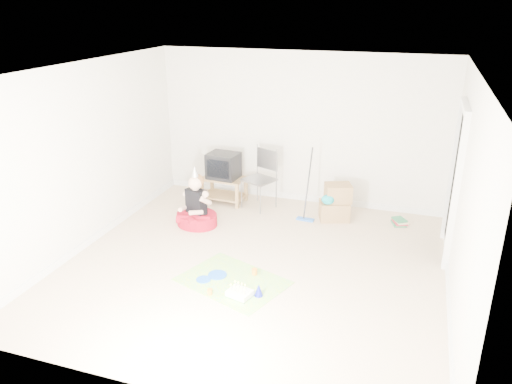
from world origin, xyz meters
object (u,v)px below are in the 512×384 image
(tv_stand, at_px, (224,187))
(birthday_cake, at_px, (240,294))
(cardboard_boxes, at_px, (335,203))
(seated_woman, at_px, (197,212))
(folding_chair, at_px, (259,180))
(crt_tv, at_px, (223,166))

(tv_stand, distance_m, birthday_cake, 3.07)
(cardboard_boxes, xyz_separation_m, birthday_cake, (-0.69, -2.64, -0.25))
(cardboard_boxes, distance_m, birthday_cake, 2.74)
(seated_woman, bearing_deg, folding_chair, 53.76)
(tv_stand, xyz_separation_m, crt_tv, (-0.00, 0.00, 0.41))
(cardboard_boxes, bearing_deg, crt_tv, 176.31)
(folding_chair, xyz_separation_m, seated_woman, (-0.72, -0.98, -0.29))
(cardboard_boxes, bearing_deg, seated_woman, -156.31)
(folding_chair, distance_m, seated_woman, 1.26)
(tv_stand, bearing_deg, crt_tv, 108.43)
(folding_chair, relative_size, cardboard_boxes, 1.76)
(crt_tv, xyz_separation_m, seated_woman, (-0.06, -1.03, -0.46))
(tv_stand, xyz_separation_m, cardboard_boxes, (2.00, -0.13, 0.01))
(crt_tv, distance_m, cardboard_boxes, 2.04)
(tv_stand, relative_size, birthday_cake, 2.30)
(folding_chair, bearing_deg, tv_stand, 176.00)
(folding_chair, height_order, seated_woman, folding_chair)
(folding_chair, xyz_separation_m, cardboard_boxes, (1.33, -0.08, -0.22))
(crt_tv, distance_m, seated_woman, 1.13)
(birthday_cake, bearing_deg, tv_stand, 115.20)
(tv_stand, distance_m, cardboard_boxes, 2.00)
(cardboard_boxes, bearing_deg, folding_chair, 176.46)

